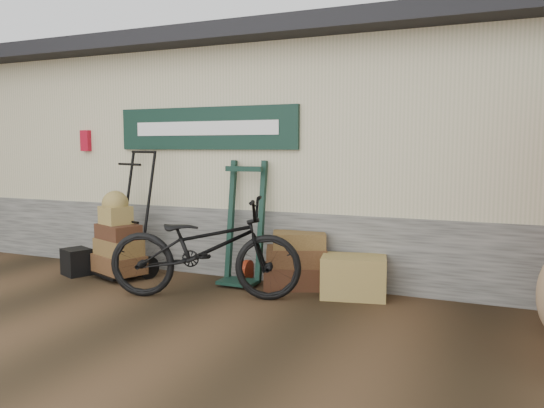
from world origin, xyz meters
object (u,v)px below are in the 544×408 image
Objects in this scene: suitcase_stack at (296,259)px; bicycle at (205,242)px; black_trunk at (76,262)px; wicker_hamper at (354,277)px; green_barrow at (244,223)px; porter_trolley at (131,213)px.

suitcase_stack is 1.19m from bicycle.
black_trunk is 0.16× the size of bicycle.
wicker_hamper is 1.74m from bicycle.
suitcase_stack is at bearing 11.03° from black_trunk.
green_barrow reaches higher than wicker_hamper.
bicycle is (-1.54, -0.70, 0.40)m from wicker_hamper.
porter_trolley is 2.16× the size of suitcase_stack.
wicker_hamper is at bearing 6.69° from black_trunk.
black_trunk is (-2.26, -0.50, -0.59)m from green_barrow.
wicker_hamper is 2.03× the size of black_trunk.
bicycle reaches higher than wicker_hamper.
bicycle is at bearing -98.33° from green_barrow.
bicycle reaches higher than black_trunk.
suitcase_stack is 1.08× the size of wicker_hamper.
green_barrow is at bearing -173.72° from suitcase_stack.
suitcase_stack is 2.20× the size of black_trunk.
suitcase_stack reaches higher than black_trunk.
porter_trolley reaches higher than green_barrow.
porter_trolley reaches higher than suitcase_stack.
wicker_hamper is 3.71m from black_trunk.
porter_trolley is at bearing -176.79° from wicker_hamper.
green_barrow is at bearing -26.55° from bicycle.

